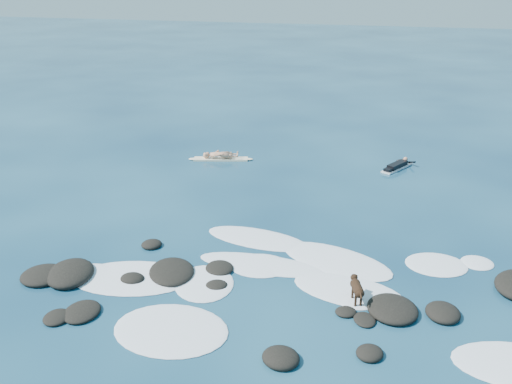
% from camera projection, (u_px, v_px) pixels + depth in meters
% --- Properties ---
extents(ground, '(160.00, 160.00, 0.00)m').
position_uv_depth(ground, '(280.00, 273.00, 17.08)').
color(ground, '#0A2642').
rests_on(ground, ground).
extents(reef_rocks, '(15.32, 6.59, 0.47)m').
position_uv_depth(reef_rocks, '(254.00, 289.00, 16.08)').
color(reef_rocks, black).
rests_on(reef_rocks, ground).
extents(breaking_foam, '(14.75, 7.80, 0.12)m').
position_uv_depth(breaking_foam, '(276.00, 283.00, 16.52)').
color(breaking_foam, white).
rests_on(breaking_foam, ground).
extents(standing_surfer_rig, '(3.04, 1.16, 1.75)m').
position_uv_depth(standing_surfer_rig, '(220.00, 146.00, 26.87)').
color(standing_surfer_rig, '#F8EAC7').
rests_on(standing_surfer_rig, ground).
extents(paddling_surfer_rig, '(1.49, 2.11, 0.39)m').
position_uv_depth(paddling_surfer_rig, '(397.00, 166.00, 25.90)').
color(paddling_surfer_rig, silver).
rests_on(paddling_surfer_rig, ground).
extents(dog, '(0.50, 1.07, 0.70)m').
position_uv_depth(dog, '(357.00, 288.00, 15.42)').
color(dog, black).
rests_on(dog, ground).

